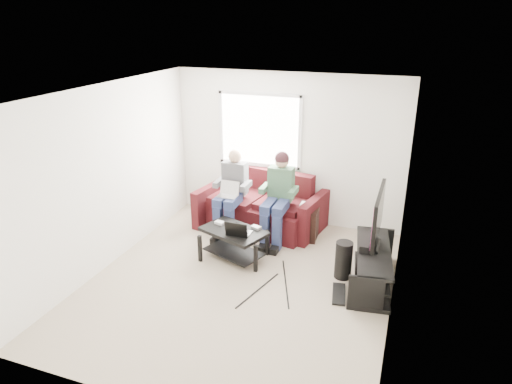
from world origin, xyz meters
TOP-DOWN VIEW (x-y plane):
  - floor at (0.00, 0.00)m, footprint 4.50×4.50m
  - ceiling at (0.00, 0.00)m, footprint 4.50×4.50m
  - wall_back at (0.00, 2.25)m, footprint 4.50×0.00m
  - wall_front at (0.00, -2.25)m, footprint 4.50×0.00m
  - wall_left at (-2.00, 0.00)m, footprint 0.00×4.50m
  - wall_right at (2.00, 0.00)m, footprint 0.00×4.50m
  - window at (-0.50, 2.23)m, footprint 1.48×0.04m
  - sofa at (-0.31, 1.81)m, footprint 2.18×1.25m
  - person_left at (-0.71, 1.43)m, footprint 0.40×0.70m
  - person_right at (0.09, 1.45)m, footprint 0.40×0.71m
  - laptop_silver at (-0.71, 1.28)m, footprint 0.37×0.30m
  - coffee_table at (-0.34, 0.61)m, footprint 1.08×0.87m
  - laptop_black at (-0.22, 0.53)m, footprint 0.40×0.33m
  - controller_a at (-0.62, 0.73)m, footprint 0.16×0.12m
  - controller_b at (-0.44, 0.79)m, footprint 0.16×0.14m
  - controller_c at (-0.04, 0.76)m, footprint 0.16×0.13m
  - tv_stand at (1.70, 0.64)m, footprint 0.64×1.53m
  - tv at (1.70, 0.74)m, footprint 0.12×1.10m
  - soundbar at (1.58, 0.74)m, footprint 0.12×0.50m
  - drink_cup at (1.65, 1.27)m, footprint 0.08×0.08m
  - console_white at (1.70, 0.24)m, footprint 0.30×0.22m
  - console_grey at (1.70, 0.94)m, footprint 0.34×0.26m
  - console_black at (1.70, 0.59)m, footprint 0.38×0.30m
  - subwoofer at (1.31, 0.63)m, footprint 0.24×0.24m
  - keyboard_floor at (1.34, 0.16)m, footprint 0.24×0.52m
  - end_table at (0.54, 1.61)m, footprint 0.35×0.35m

SIDE VIEW (x-z plane):
  - floor at x=0.00m, z-range 0.00..0.00m
  - keyboard_floor at x=1.34m, z-range 0.00..0.03m
  - tv_stand at x=1.70m, z-range -0.03..0.46m
  - subwoofer at x=1.31m, z-range 0.00..0.54m
  - end_table at x=0.54m, z-range -0.03..0.59m
  - console_white at x=1.70m, z-range 0.26..0.32m
  - console_black at x=1.70m, z-range 0.26..0.33m
  - console_grey at x=1.70m, z-range 0.26..0.34m
  - sofa at x=-0.31m, z-range -0.13..0.82m
  - coffee_table at x=-0.34m, z-range 0.11..0.58m
  - controller_a at x=-0.62m, z-range 0.47..0.51m
  - controller_b at x=-0.44m, z-range 0.47..0.51m
  - controller_c at x=-0.04m, z-range 0.47..0.51m
  - soundbar at x=1.58m, z-range 0.49..0.59m
  - drink_cup at x=1.65m, z-range 0.49..0.61m
  - laptop_black at x=-0.22m, z-range 0.47..0.71m
  - laptop_silver at x=-0.71m, z-range 0.65..0.89m
  - person_left at x=-0.71m, z-range 0.08..1.48m
  - person_right at x=0.09m, z-range 0.12..1.56m
  - tv at x=1.70m, z-range 0.54..1.35m
  - wall_back at x=0.00m, z-range -0.95..3.55m
  - wall_front at x=0.00m, z-range -0.95..3.55m
  - wall_left at x=-2.00m, z-range -0.95..3.55m
  - wall_right at x=2.00m, z-range -0.95..3.55m
  - window at x=-0.50m, z-range 0.96..2.24m
  - ceiling at x=0.00m, z-range 2.60..2.60m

